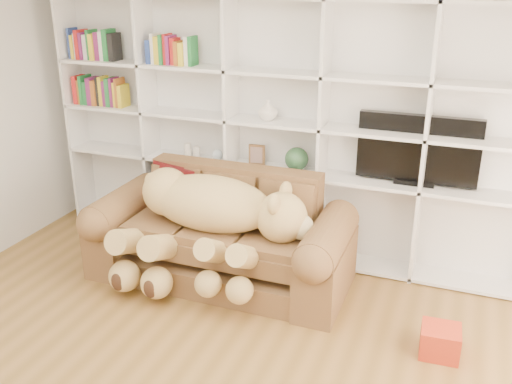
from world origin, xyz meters
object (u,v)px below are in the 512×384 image
at_px(sofa, 222,240).
at_px(gift_box, 440,341).
at_px(teddy_bear, 207,217).
at_px(tv, 418,150).

height_order(sofa, gift_box, sofa).
distance_m(teddy_bear, gift_box, 2.05).
height_order(sofa, tv, tv).
bearing_deg(tv, gift_box, -71.51).
distance_m(sofa, gift_box, 1.99).
bearing_deg(tv, sofa, -155.78).
height_order(sofa, teddy_bear, teddy_bear).
relative_size(sofa, tv, 2.22).
relative_size(teddy_bear, gift_box, 5.94).
bearing_deg(sofa, gift_box, -13.69).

